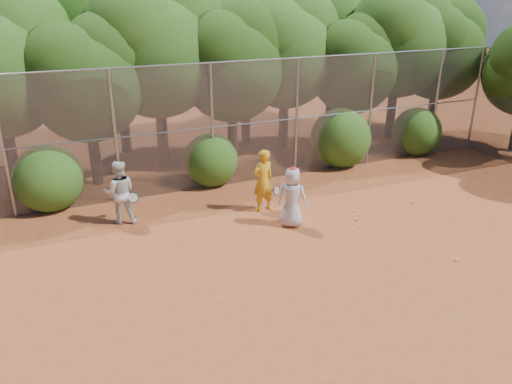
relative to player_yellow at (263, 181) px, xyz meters
name	(u,v)px	position (x,y,z in m)	size (l,w,h in m)	color
ground	(337,265)	(0.31, -3.59, -0.93)	(80.00, 80.00, 0.00)	#954421
fence_back	(238,123)	(0.19, 2.41, 1.12)	(20.05, 0.09, 4.03)	gray
tree_2	(86,75)	(-4.14, 4.25, 2.65)	(3.99, 3.47, 5.47)	black
tree_3	(157,42)	(-1.63, 5.26, 3.46)	(4.89, 4.26, 6.70)	black
tree_4	(232,59)	(0.87, 4.65, 2.82)	(4.19, 3.64, 5.73)	black
tree_5	(286,46)	(3.37, 5.45, 3.11)	(4.51, 3.92, 6.17)	black
tree_6	(355,61)	(5.86, 4.45, 2.53)	(3.86, 3.36, 5.29)	black
tree_7	(400,36)	(8.37, 5.06, 3.35)	(4.77, 4.14, 6.53)	black
tree_8	(441,46)	(10.37, 4.75, 2.88)	(4.25, 3.70, 5.82)	black
tree_10	(116,31)	(-2.62, 7.46, 3.69)	(5.15, 4.48, 7.06)	black
tree_11	(246,40)	(2.37, 7.05, 3.23)	(4.64, 4.03, 6.35)	black
tree_12	(335,27)	(6.88, 7.66, 3.58)	(5.02, 4.37, 6.88)	black
bush_0	(48,176)	(-5.69, 2.71, 0.07)	(2.00, 2.00, 2.00)	#254F13
bush_1	(211,158)	(-0.69, 2.71, -0.03)	(1.80, 1.80, 1.80)	#254F13
bush_2	(341,136)	(4.31, 2.71, 0.17)	(2.20, 2.20, 2.20)	#254F13
bush_3	(417,130)	(7.81, 2.71, 0.02)	(1.90, 1.90, 1.90)	#254F13
player_yellow	(263,181)	(0.00, 0.00, 0.00)	(0.88, 0.59, 1.87)	gold
player_teen	(292,197)	(0.31, -1.22, -0.09)	(0.97, 0.93, 1.70)	silver
player_white	(120,192)	(-3.93, 0.84, -0.04)	(0.99, 0.84, 1.79)	silver
ball_0	(356,220)	(2.12, -1.69, -0.90)	(0.07, 0.07, 0.07)	yellow
ball_1	(412,203)	(4.37, -1.34, -0.90)	(0.07, 0.07, 0.07)	yellow
ball_2	(456,260)	(3.06, -4.54, -0.90)	(0.07, 0.07, 0.07)	yellow
ball_3	(432,251)	(2.84, -3.97, -0.90)	(0.07, 0.07, 0.07)	yellow
ball_4	(359,227)	(1.93, -2.14, -0.90)	(0.07, 0.07, 0.07)	yellow
ball_5	(370,184)	(4.13, 0.49, -0.90)	(0.07, 0.07, 0.07)	yellow
ball_6	(354,211)	(2.40, -1.19, -0.90)	(0.07, 0.07, 0.07)	yellow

